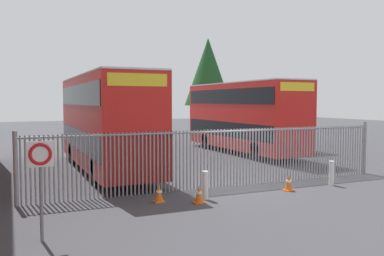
% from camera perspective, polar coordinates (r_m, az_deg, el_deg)
% --- Properties ---
extents(ground_plane, '(100.00, 100.00, 0.00)m').
position_cam_1_polar(ground_plane, '(23.37, -3.98, -4.32)').
color(ground_plane, '#3D3D42').
extents(palisade_fence, '(14.61, 0.14, 2.35)m').
position_cam_1_polar(palisade_fence, '(15.75, 4.25, -3.88)').
color(palisade_fence, gray).
rests_on(palisade_fence, ground).
extents(double_decker_bus_near_gate, '(2.54, 10.81, 4.42)m').
position_cam_1_polar(double_decker_bus_near_gate, '(19.65, -11.88, 1.19)').
color(double_decker_bus_near_gate, red).
rests_on(double_decker_bus_near_gate, ground).
extents(double_decker_bus_behind_fence_left, '(2.54, 10.81, 4.42)m').
position_cam_1_polar(double_decker_bus_behind_fence_left, '(31.80, 7.75, 2.16)').
color(double_decker_bus_behind_fence_left, red).
rests_on(double_decker_bus_behind_fence_left, ground).
extents(double_decker_bus_behind_fence_right, '(2.54, 10.81, 4.42)m').
position_cam_1_polar(double_decker_bus_behind_fence_right, '(26.19, 6.98, 1.85)').
color(double_decker_bus_behind_fence_right, red).
rests_on(double_decker_bus_behind_fence_right, ground).
extents(bollard_near_left, '(0.20, 0.20, 0.95)m').
position_cam_1_polar(bollard_near_left, '(13.85, 1.83, -7.89)').
color(bollard_near_left, silver).
rests_on(bollard_near_left, ground).
extents(bollard_center_front, '(0.20, 0.20, 0.95)m').
position_cam_1_polar(bollard_center_front, '(17.00, 18.68, -5.91)').
color(bollard_center_front, silver).
rests_on(bollard_center_front, ground).
extents(traffic_cone_by_gate, '(0.34, 0.34, 0.59)m').
position_cam_1_polar(traffic_cone_by_gate, '(13.36, 0.99, -9.13)').
color(traffic_cone_by_gate, orange).
rests_on(traffic_cone_by_gate, ground).
extents(traffic_cone_mid_forecourt, '(0.34, 0.34, 0.59)m').
position_cam_1_polar(traffic_cone_mid_forecourt, '(13.55, -4.55, -8.96)').
color(traffic_cone_mid_forecourt, orange).
rests_on(traffic_cone_mid_forecourt, ground).
extents(traffic_cone_near_kerb, '(0.34, 0.34, 0.59)m').
position_cam_1_polar(traffic_cone_near_kerb, '(15.58, 13.17, -7.38)').
color(traffic_cone_near_kerb, orange).
rests_on(traffic_cone_near_kerb, ground).
extents(speed_limit_sign_post, '(0.60, 0.14, 2.40)m').
position_cam_1_polar(speed_limit_sign_post, '(10.13, -20.16, -4.93)').
color(speed_limit_sign_post, slate).
rests_on(speed_limit_sign_post, ground).
extents(tree_tall_back, '(4.68, 4.68, 9.54)m').
position_cam_1_polar(tree_tall_back, '(41.55, 2.23, 7.74)').
color(tree_tall_back, '#4C3823').
rests_on(tree_tall_back, ground).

